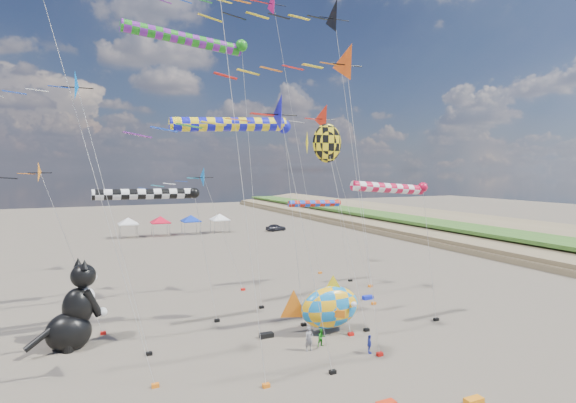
# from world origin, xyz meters

# --- Properties ---
(delta_kite_0) EXTENTS (9.26, 1.93, 14.51)m
(delta_kite_0) POSITION_xyz_m (-4.04, 4.92, 13.19)
(delta_kite_0) COLOR #0C08CA
(delta_kite_0) RESTS_ON ground
(delta_kite_2) EXTENTS (13.92, 2.82, 23.66)m
(delta_kite_2) POSITION_xyz_m (4.00, 14.28, 22.01)
(delta_kite_2) COLOR black
(delta_kite_2) RESTS_ON ground
(delta_kite_3) EXTENTS (9.37, 1.52, 11.52)m
(delta_kite_3) POSITION_xyz_m (-16.24, 16.19, 10.31)
(delta_kite_3) COLOR orange
(delta_kite_3) RESTS_ON ground
(delta_kite_4) EXTENTS (9.73, 1.95, 11.27)m
(delta_kite_4) POSITION_xyz_m (-3.87, 22.71, 9.97)
(delta_kite_4) COLOR #0E7EE3
(delta_kite_4) RESTS_ON ground
(delta_kite_5) EXTENTS (15.23, 3.04, 28.57)m
(delta_kite_5) POSITION_xyz_m (5.16, 25.60, 26.82)
(delta_kite_5) COLOR #D91262
(delta_kite_5) RESTS_ON ground
(delta_kite_6) EXTENTS (12.18, 2.56, 16.50)m
(delta_kite_6) POSITION_xyz_m (6.93, 18.89, 14.98)
(delta_kite_6) COLOR red
(delta_kite_6) RESTS_ON ground
(delta_kite_7) EXTENTS (8.64, 1.86, 16.47)m
(delta_kite_7) POSITION_xyz_m (-12.31, 11.46, 15.18)
(delta_kite_7) COLOR blue
(delta_kite_7) RESTS_ON ground
(delta_kite_8) EXTENTS (9.40, 2.34, 18.07)m
(delta_kite_8) POSITION_xyz_m (0.45, 5.80, 16.63)
(delta_kite_8) COLOR #E75214
(delta_kite_8) RESTS_ON ground
(windsock_0) EXTENTS (10.16, 0.89, 20.52)m
(windsock_0) POSITION_xyz_m (-5.07, 17.10, 20.00)
(windsock_0) COLOR #1D921A
(windsock_0) RESTS_ON ground
(windsock_1) EXTENTS (7.49, 0.68, 10.01)m
(windsock_1) POSITION_xyz_m (6.61, 9.15, 9.60)
(windsock_1) COLOR red
(windsock_1) RESTS_ON ground
(windsock_2) EXTENTS (8.17, 0.73, 9.65)m
(windsock_2) POSITION_xyz_m (-8.19, 15.48, 9.23)
(windsock_2) COLOR black
(windsock_2) RESTS_ON ground
(windsock_3) EXTENTS (9.11, 0.91, 14.19)m
(windsock_3) POSITION_xyz_m (-3.30, 12.16, 13.69)
(windsock_3) COLOR #1316C6
(windsock_3) RESTS_ON ground
(windsock_4) EXTENTS (6.73, 0.64, 8.09)m
(windsock_4) POSITION_xyz_m (7.50, 21.47, 7.70)
(windsock_4) COLOR red
(windsock_4) RESTS_ON ground
(angelfish_kite) EXTENTS (3.74, 3.02, 14.00)m
(angelfish_kite) POSITION_xyz_m (2.66, 11.45, 12.58)
(angelfish_kite) COLOR yellow
(angelfish_kite) RESTS_ON ground
(cat_inflatable) EXTENTS (4.48, 3.47, 5.41)m
(cat_inflatable) POSITION_xyz_m (-13.04, 14.59, 2.71)
(cat_inflatable) COLOR black
(cat_inflatable) RESTS_ON ground
(fish_inflatable) EXTENTS (5.73, 3.00, 3.93)m
(fish_inflatable) POSITION_xyz_m (2.42, 10.24, 1.76)
(fish_inflatable) COLOR #1478C3
(fish_inflatable) RESTS_ON ground
(person_adult) EXTENTS (0.58, 0.41, 1.49)m
(person_adult) POSITION_xyz_m (-0.18, 8.15, 0.75)
(person_adult) COLOR gray
(person_adult) RESTS_ON ground
(child_green) EXTENTS (0.55, 0.44, 1.10)m
(child_green) POSITION_xyz_m (0.84, 8.45, 0.55)
(child_green) COLOR #1B861A
(child_green) RESTS_ON ground
(child_blue) EXTENTS (0.55, 0.71, 1.12)m
(child_blue) POSITION_xyz_m (2.91, 6.33, 0.56)
(child_blue) COLOR #2F3DB2
(child_blue) RESTS_ON ground
(kite_bag_1) EXTENTS (0.90, 0.44, 0.30)m
(kite_bag_1) POSITION_xyz_m (-1.71, 11.22, 0.15)
(kite_bag_1) COLOR black
(kite_bag_1) RESTS_ON ground
(kite_bag_2) EXTENTS (0.90, 0.44, 0.30)m
(kite_bag_2) POSITION_xyz_m (3.99, -0.51, 0.15)
(kite_bag_2) COLOR orange
(kite_bag_2) RESTS_ON ground
(kite_bag_3) EXTENTS (0.90, 0.44, 0.30)m
(kite_bag_3) POSITION_xyz_m (9.26, 15.72, 0.15)
(kite_bag_3) COLOR #1424CA
(kite_bag_3) RESTS_ON ground
(tent_row) EXTENTS (19.20, 4.20, 3.80)m
(tent_row) POSITION_xyz_m (1.50, 60.00, 3.15)
(tent_row) COLOR silver
(tent_row) RESTS_ON ground
(parked_car) EXTENTS (3.82, 1.95, 1.25)m
(parked_car) POSITION_xyz_m (18.72, 58.00, 0.62)
(parked_car) COLOR #26262D
(parked_car) RESTS_ON ground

